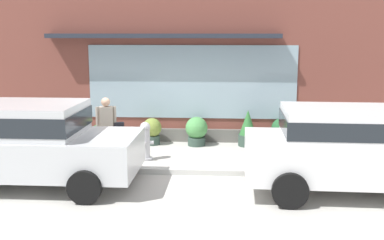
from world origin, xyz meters
TOP-DOWN VIEW (x-y plane):
  - ground_plane at (0.00, 0.00)m, footprint 60.00×60.00m
  - curb_strip at (0.00, -0.20)m, footprint 14.00×0.24m
  - storefront at (0.01, 3.19)m, footprint 14.00×0.81m
  - fire_hydrant at (-0.19, 0.89)m, footprint 0.40×0.37m
  - pedestrian_with_handbag at (-1.04, 0.62)m, footprint 0.64×0.32m
  - parked_car_silver at (-2.14, -1.23)m, footprint 4.11×2.10m
  - parked_car_white at (4.07, -1.27)m, footprint 4.11×2.07m
  - potted_plant_near_hydrant at (3.25, 2.70)m, footprint 0.56×0.56m
  - potted_plant_window_left at (-0.28, 2.52)m, footprint 0.52×0.52m
  - potted_plant_corner_tall at (-3.10, 2.61)m, footprint 0.47×0.47m
  - potted_plant_low_front at (-1.79, 2.45)m, footprint 0.28×0.28m
  - potted_plant_window_center at (2.33, 2.54)m, footprint 0.51×0.51m
  - potted_plant_by_entrance at (0.94, 2.49)m, footprint 0.60×0.60m

SIDE VIEW (x-z plane):
  - ground_plane at x=0.00m, z-range 0.00..0.00m
  - curb_strip at x=0.00m, z-range 0.00..0.12m
  - potted_plant_low_front at x=-1.79m, z-range 0.01..0.56m
  - potted_plant_near_hydrant at x=3.25m, z-range 0.01..0.75m
  - potted_plant_window_left at x=-0.28m, z-range 0.02..0.76m
  - potted_plant_corner_tall at x=-3.10m, z-range 0.05..0.76m
  - potted_plant_by_entrance at x=0.94m, z-range 0.02..0.81m
  - fire_hydrant at x=-0.19m, z-range 0.00..0.93m
  - potted_plant_window_center at x=2.33m, z-range -0.02..0.97m
  - pedestrian_with_handbag at x=-1.04m, z-range 0.12..1.67m
  - parked_car_white at x=4.07m, z-range 0.11..1.76m
  - parked_car_silver at x=-2.14m, z-range 0.10..1.78m
  - storefront at x=0.01m, z-range -0.05..5.43m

